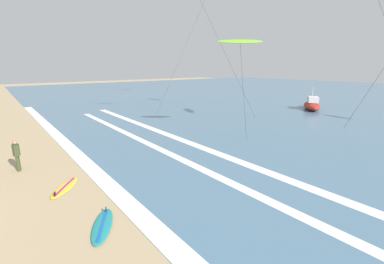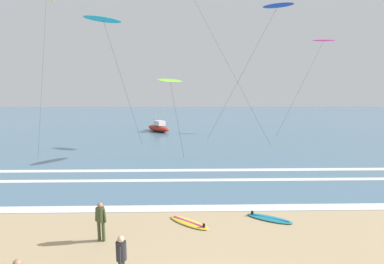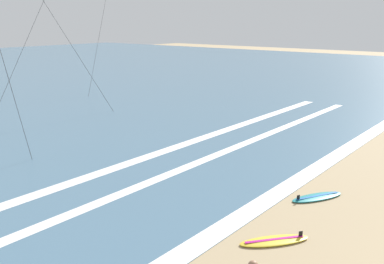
{
  "view_description": "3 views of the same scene",
  "coord_description": "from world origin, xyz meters",
  "px_view_note": "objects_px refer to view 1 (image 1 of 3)",
  "views": [
    {
      "loc": [
        11.23,
        4.29,
        5.19
      ],
      "look_at": [
        -1.05,
        13.83,
        1.19
      ],
      "focal_mm": 24.29,
      "sensor_mm": 36.0,
      "label": 1
    },
    {
      "loc": [
        -0.43,
        -5.5,
        5.96
      ],
      "look_at": [
        -0.01,
        14.01,
        3.03
      ],
      "focal_mm": 25.86,
      "sensor_mm": 36.0,
      "label": 2
    },
    {
      "loc": [
        -10.41,
        1.13,
        6.21
      ],
      "look_at": [
        1.58,
        10.85,
        2.13
      ],
      "focal_mm": 39.86,
      "sensor_mm": 36.0,
      "label": 3
    }
  ],
  "objects_px": {
    "surfboard_right_spare": "(65,187)",
    "offshore_boat": "(312,105)",
    "surfer_right_near": "(16,153)",
    "surfboard_near_water": "(103,226)",
    "kite_lime_far_right": "(240,42)"
  },
  "relations": [
    {
      "from": "surfboard_right_spare",
      "to": "offshore_boat",
      "type": "distance_m",
      "value": 28.92
    },
    {
      "from": "surfer_right_near",
      "to": "surfboard_right_spare",
      "type": "bearing_deg",
      "value": 21.08
    },
    {
      "from": "surfer_right_near",
      "to": "surfboard_right_spare",
      "type": "distance_m",
      "value": 3.88
    },
    {
      "from": "surfboard_near_water",
      "to": "offshore_boat",
      "type": "height_order",
      "value": "offshore_boat"
    },
    {
      "from": "surfboard_near_water",
      "to": "surfer_right_near",
      "type": "bearing_deg",
      "value": -167.0
    },
    {
      "from": "surfboard_near_water",
      "to": "kite_lime_far_right",
      "type": "height_order",
      "value": "kite_lime_far_right"
    },
    {
      "from": "surfboard_near_water",
      "to": "offshore_boat",
      "type": "xyz_separation_m",
      "value": [
        -7.94,
        28.29,
        0.51
      ]
    },
    {
      "from": "surfboard_right_spare",
      "to": "offshore_boat",
      "type": "xyz_separation_m",
      "value": [
        -4.17,
        28.61,
        0.51
      ]
    },
    {
      "from": "surfboard_near_water",
      "to": "kite_lime_far_right",
      "type": "bearing_deg",
      "value": 113.49
    },
    {
      "from": "surfer_right_near",
      "to": "kite_lime_far_right",
      "type": "xyz_separation_m",
      "value": [
        2.03,
        13.76,
        5.84
      ]
    },
    {
      "from": "surfboard_near_water",
      "to": "offshore_boat",
      "type": "bearing_deg",
      "value": 105.68
    },
    {
      "from": "kite_lime_far_right",
      "to": "surfboard_right_spare",
      "type": "bearing_deg",
      "value": -83.18
    },
    {
      "from": "surfboard_right_spare",
      "to": "offshore_boat",
      "type": "height_order",
      "value": "offshore_boat"
    },
    {
      "from": "surfboard_right_spare",
      "to": "kite_lime_far_right",
      "type": "distance_m",
      "value": 14.2
    },
    {
      "from": "surfboard_right_spare",
      "to": "kite_lime_far_right",
      "type": "height_order",
      "value": "kite_lime_far_right"
    }
  ]
}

